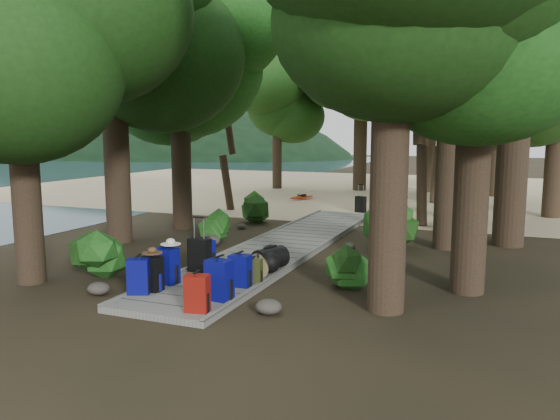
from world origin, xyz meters
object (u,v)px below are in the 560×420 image
at_px(duffel_right_black, 270,258).
at_px(suitcase_on_boardwalk, 200,255).
at_px(backpack_left_a, 139,274).
at_px(backpack_left_c, 167,264).
at_px(backpack_right_b, 219,278).
at_px(lone_suitcase_on_sand, 361,204).
at_px(backpack_right_c, 240,269).
at_px(duffel_right_khaki, 258,266).
at_px(backpack_left_b, 151,272).
at_px(backpack_right_d, 253,270).
at_px(backpack_right_a, 197,291).
at_px(backpack_left_d, 205,251).
at_px(kayak, 302,196).
at_px(sun_lounger, 464,202).

xyz_separation_m(duffel_right_black, suitcase_on_boardwalk, (-1.27, -0.73, 0.12)).
height_order(backpack_left_a, backpack_left_c, backpack_left_c).
bearing_deg(backpack_right_b, lone_suitcase_on_sand, 97.72).
relative_size(backpack_right_c, duffel_right_black, 0.90).
distance_m(duffel_right_khaki, duffel_right_black, 0.58).
height_order(duffel_right_khaki, suitcase_on_boardwalk, suitcase_on_boardwalk).
bearing_deg(backpack_left_b, backpack_right_d, 38.14).
distance_m(backpack_left_c, backpack_right_a, 1.85).
xyz_separation_m(backpack_left_a, backpack_right_b, (1.49, 0.21, 0.04)).
bearing_deg(backpack_left_d, suitcase_on_boardwalk, -47.07).
distance_m(backpack_right_d, duffel_right_black, 1.09).
bearing_deg(lone_suitcase_on_sand, backpack_left_d, -79.20).
bearing_deg(kayak, backpack_right_d, -49.87).
xyz_separation_m(backpack_left_c, backpack_right_d, (1.49, 0.65, -0.13)).
xyz_separation_m(lone_suitcase_on_sand, kayak, (-3.34, 2.89, -0.15)).
height_order(backpack_left_d, backpack_right_a, backpack_right_a).
bearing_deg(backpack_left_b, backpack_right_c, 32.07).
xyz_separation_m(backpack_left_c, kayak, (-2.29, 14.13, -0.33)).
bearing_deg(backpack_right_d, backpack_left_a, -147.15).
height_order(backpack_left_c, backpack_right_c, backpack_left_c).
distance_m(backpack_right_d, lone_suitcase_on_sand, 10.60).
relative_size(backpack_left_d, backpack_right_b, 0.80).
bearing_deg(backpack_right_d, sun_lounger, 66.87).
xyz_separation_m(backpack_right_a, backpack_right_c, (-0.00, 1.57, -0.00)).
bearing_deg(backpack_right_c, backpack_right_b, -88.16).
relative_size(backpack_left_c, duffel_right_black, 1.04).
xyz_separation_m(backpack_left_b, duffel_right_khaki, (1.36, 1.67, -0.15)).
bearing_deg(sun_lounger, duffel_right_khaki, -91.61).
relative_size(backpack_left_a, backpack_right_c, 1.07).
height_order(kayak, sun_lounger, sun_lounger).
distance_m(backpack_right_b, backpack_right_c, 0.89).
distance_m(backpack_left_b, duffel_right_black, 2.65).
bearing_deg(backpack_left_a, backpack_left_b, 47.17).
bearing_deg(duffel_right_black, backpack_left_d, -150.94).
relative_size(backpack_left_a, lone_suitcase_on_sand, 1.17).
bearing_deg(lone_suitcase_on_sand, sun_lounger, 44.18).
bearing_deg(backpack_left_d, duffel_right_khaki, 9.88).
bearing_deg(backpack_left_a, suitcase_on_boardwalk, 61.56).
xyz_separation_m(backpack_right_a, sun_lounger, (3.24, 14.28, -0.10)).
bearing_deg(suitcase_on_boardwalk, backpack_left_d, 110.83).
bearing_deg(backpack_right_b, backpack_left_a, -165.86).
bearing_deg(duffel_right_black, backpack_left_a, -99.52).
bearing_deg(backpack_right_a, backpack_right_c, 79.52).
bearing_deg(duffel_right_black, backpack_right_d, -63.58).
relative_size(backpack_right_b, duffel_right_black, 1.07).
bearing_deg(lone_suitcase_on_sand, kayak, 156.46).
bearing_deg(backpack_right_b, kayak, 110.14).
height_order(backpack_right_c, suitcase_on_boardwalk, suitcase_on_boardwalk).
xyz_separation_m(lone_suitcase_on_sand, sun_lounger, (3.55, 1.80, 0.03)).
height_order(backpack_left_a, backpack_right_a, backpack_left_a).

